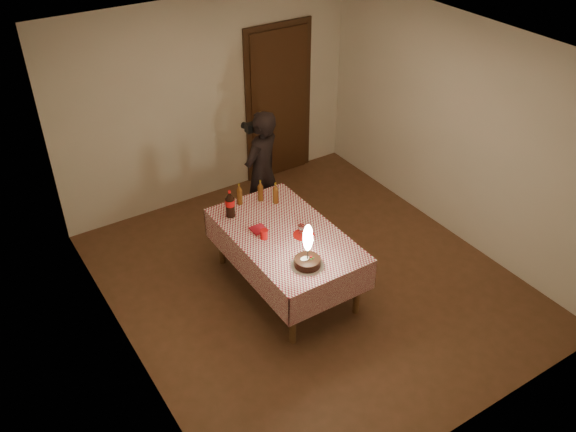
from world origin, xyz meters
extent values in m
cube|color=brown|center=(0.00, 0.00, 0.00)|extent=(4.00, 4.50, 0.01)
cube|color=silver|center=(0.00, 2.25, 1.30)|extent=(4.00, 0.04, 2.60)
cube|color=silver|center=(0.00, -2.25, 1.30)|extent=(4.00, 0.04, 2.60)
cube|color=silver|center=(-2.00, 0.00, 1.30)|extent=(0.04, 4.50, 2.60)
cube|color=silver|center=(2.00, 0.00, 1.30)|extent=(0.04, 4.50, 2.60)
cube|color=silver|center=(0.00, 0.00, 2.60)|extent=(4.00, 4.50, 0.04)
cube|color=#472814|center=(1.00, 2.22, 1.02)|extent=(0.85, 0.05, 2.05)
sphere|color=#B28C33|center=(0.68, 2.17, 1.00)|extent=(0.06, 0.06, 0.06)
cube|color=brown|center=(-0.26, 0.08, 0.67)|extent=(0.90, 1.60, 0.04)
cylinder|color=brown|center=(-0.65, -0.66, 0.33)|extent=(0.07, 0.07, 0.65)
cylinder|color=brown|center=(0.13, -0.66, 0.33)|extent=(0.07, 0.07, 0.65)
cylinder|color=brown|center=(-0.65, 0.82, 0.33)|extent=(0.07, 0.07, 0.65)
cylinder|color=brown|center=(0.13, 0.82, 0.33)|extent=(0.07, 0.07, 0.65)
cube|color=white|center=(-0.26, 0.08, 0.70)|extent=(1.02, 1.72, 0.01)
cube|color=white|center=(-0.26, -0.78, 0.52)|extent=(1.02, 0.01, 0.34)
cube|color=white|center=(-0.26, 0.93, 0.52)|extent=(1.02, 0.01, 0.34)
cube|color=white|center=(-0.77, 0.08, 0.52)|extent=(0.01, 1.72, 0.34)
cube|color=white|center=(0.24, 0.08, 0.52)|extent=(0.01, 1.72, 0.34)
cylinder|color=white|center=(-0.37, -0.48, 0.71)|extent=(0.32, 0.32, 0.01)
cylinder|color=black|center=(-0.37, -0.48, 0.75)|extent=(0.25, 0.25, 0.08)
cylinder|color=white|center=(-0.39, -0.47, 0.79)|extent=(0.07, 0.07, 0.00)
sphere|color=red|center=(-0.33, -0.49, 0.80)|extent=(0.02, 0.02, 0.02)
cube|color=#19721E|center=(-0.32, -0.50, 0.79)|extent=(0.02, 0.01, 0.00)
cube|color=#19721E|center=(-0.34, -0.51, 0.79)|extent=(0.01, 0.02, 0.00)
cylinder|color=#262628|center=(-0.37, -0.48, 0.85)|extent=(0.01, 0.01, 0.12)
ellipsoid|color=#FFF2BF|center=(-0.37, -0.48, 1.04)|extent=(0.09, 0.09, 0.29)
sphere|color=white|center=(-0.37, -0.48, 0.93)|extent=(0.04, 0.04, 0.04)
cylinder|color=#B8110C|center=(-0.12, -0.05, 0.71)|extent=(0.22, 0.22, 0.01)
cylinder|color=red|center=(-0.49, 0.12, 0.76)|extent=(0.08, 0.08, 0.10)
cylinder|color=silver|center=(-0.12, 0.00, 0.75)|extent=(0.07, 0.07, 0.09)
cube|color=#B01425|center=(-0.47, 0.28, 0.72)|extent=(0.15, 0.15, 0.02)
cylinder|color=black|center=(-0.58, 0.66, 0.82)|extent=(0.10, 0.10, 0.22)
cylinder|color=red|center=(-0.58, 0.66, 0.88)|extent=(0.10, 0.10, 0.07)
cone|color=black|center=(-0.58, 0.66, 0.97)|extent=(0.10, 0.10, 0.08)
cylinder|color=red|center=(-0.58, 0.66, 1.01)|extent=(0.03, 0.03, 0.02)
cylinder|color=#5C310F|center=(-0.38, 0.82, 0.80)|extent=(0.06, 0.06, 0.18)
cone|color=#5C310F|center=(-0.38, 0.82, 0.92)|extent=(0.06, 0.06, 0.06)
cylinder|color=olive|center=(-0.38, 0.82, 0.95)|extent=(0.02, 0.02, 0.02)
cylinder|color=#5C310F|center=(-0.04, 0.63, 0.80)|extent=(0.06, 0.06, 0.18)
cone|color=#5C310F|center=(-0.04, 0.63, 0.92)|extent=(0.06, 0.06, 0.06)
cylinder|color=olive|center=(-0.04, 0.63, 0.95)|extent=(0.02, 0.02, 0.02)
cylinder|color=#5C310F|center=(-0.15, 0.76, 0.80)|extent=(0.06, 0.06, 0.18)
cone|color=#5C310F|center=(-0.15, 0.76, 0.92)|extent=(0.06, 0.06, 0.06)
cylinder|color=olive|center=(-0.15, 0.76, 0.95)|extent=(0.02, 0.02, 0.02)
imported|color=black|center=(0.10, 1.17, 0.78)|extent=(0.67, 0.57, 1.55)
cube|color=black|center=(0.05, 1.28, 1.33)|extent=(0.16, 0.14, 0.10)
cylinder|color=black|center=(0.02, 1.36, 1.33)|extent=(0.10, 0.10, 0.08)
camera|label=1|loc=(-2.98, -4.21, 4.39)|focal=38.00mm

